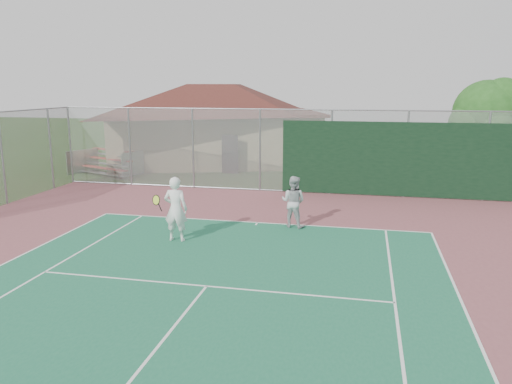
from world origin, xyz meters
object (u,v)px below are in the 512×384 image
at_px(bleachers, 109,162).
at_px(player_grey_back, 293,202).
at_px(player_white_front, 176,210).
at_px(tree, 488,116).
at_px(clubhouse, 216,115).

bearing_deg(bleachers, player_grey_back, -14.22).
bearing_deg(player_grey_back, player_white_front, 49.17).
distance_m(bleachers, tree, 18.33).
bearing_deg(player_white_front, clubhouse, -79.06).
bearing_deg(bleachers, clubhouse, 73.47).
bearing_deg(player_white_front, player_grey_back, -146.56).
bearing_deg(player_grey_back, clubhouse, -49.42).
relative_size(bleachers, tree, 0.80).
xyz_separation_m(bleachers, player_white_front, (7.58, -10.07, 0.32)).
bearing_deg(bleachers, player_white_front, -30.87).
distance_m(tree, player_grey_back, 11.62).
distance_m(clubhouse, bleachers, 7.01).
xyz_separation_m(player_white_front, player_grey_back, (3.12, 2.19, -0.13)).
relative_size(clubhouse, player_white_front, 7.62).
height_order(bleachers, player_white_front, player_white_front).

